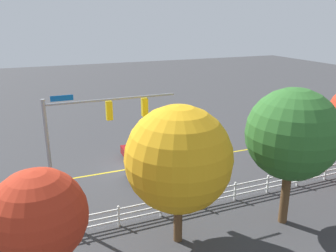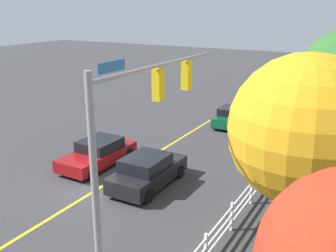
{
  "view_description": "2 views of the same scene",
  "coord_description": "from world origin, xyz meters",
  "px_view_note": "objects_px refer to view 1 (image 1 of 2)",
  "views": [
    {
      "loc": [
        6.44,
        22.01,
        10.42
      ],
      "look_at": [
        -2.08,
        1.2,
        3.31
      ],
      "focal_mm": 36.72,
      "sensor_mm": 36.0,
      "label": 1
    },
    {
      "loc": [
        12.97,
        10.87,
        8.12
      ],
      "look_at": [
        -3.6,
        1.52,
        2.23
      ],
      "focal_mm": 41.69,
      "sensor_mm": 36.0,
      "label": 2
    }
  ],
  "objects_px": {
    "car_0": "(152,148)",
    "tree_3": "(179,159)",
    "car_1": "(159,166)",
    "car_2": "(289,146)",
    "tree_0": "(292,134)",
    "tree_2": "(39,217)"
  },
  "relations": [
    {
      "from": "car_0",
      "to": "tree_3",
      "type": "xyz_separation_m",
      "value": [
        2.5,
        10.66,
        3.64
      ]
    },
    {
      "from": "car_0",
      "to": "tree_2",
      "type": "distance_m",
      "value": 15.67
    },
    {
      "from": "car_0",
      "to": "tree_3",
      "type": "distance_m",
      "value": 11.54
    },
    {
      "from": "tree_3",
      "to": "car_1",
      "type": "bearing_deg",
      "value": -103.37
    },
    {
      "from": "car_2",
      "to": "tree_3",
      "type": "bearing_deg",
      "value": -153.38
    },
    {
      "from": "tree_0",
      "to": "tree_3",
      "type": "bearing_deg",
      "value": -6.37
    },
    {
      "from": "tree_0",
      "to": "tree_2",
      "type": "height_order",
      "value": "tree_0"
    },
    {
      "from": "car_0",
      "to": "tree_3",
      "type": "relative_size",
      "value": 0.67
    },
    {
      "from": "car_2",
      "to": "car_0",
      "type": "bearing_deg",
      "value": 158.23
    },
    {
      "from": "car_1",
      "to": "tree_3",
      "type": "bearing_deg",
      "value": -103.55
    },
    {
      "from": "car_2",
      "to": "tree_0",
      "type": "relative_size",
      "value": 0.55
    },
    {
      "from": "car_1",
      "to": "car_2",
      "type": "distance_m",
      "value": 11.1
    },
    {
      "from": "car_0",
      "to": "car_1",
      "type": "distance_m",
      "value": 3.69
    },
    {
      "from": "car_0",
      "to": "tree_3",
      "type": "bearing_deg",
      "value": 77.5
    },
    {
      "from": "car_2",
      "to": "tree_3",
      "type": "relative_size",
      "value": 0.58
    },
    {
      "from": "car_1",
      "to": "tree_0",
      "type": "relative_size",
      "value": 0.6
    },
    {
      "from": "car_1",
      "to": "car_0",
      "type": "bearing_deg",
      "value": 76.98
    },
    {
      "from": "tree_0",
      "to": "tree_3",
      "type": "height_order",
      "value": "tree_0"
    },
    {
      "from": "car_0",
      "to": "car_1",
      "type": "xyz_separation_m",
      "value": [
        0.82,
        3.6,
        0.07
      ]
    },
    {
      "from": "car_0",
      "to": "car_2",
      "type": "height_order",
      "value": "car_0"
    },
    {
      "from": "car_2",
      "to": "tree_0",
      "type": "xyz_separation_m",
      "value": [
        6.95,
        7.61,
        4.27
      ]
    },
    {
      "from": "car_0",
      "to": "car_1",
      "type": "relative_size",
      "value": 1.04
    }
  ]
}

